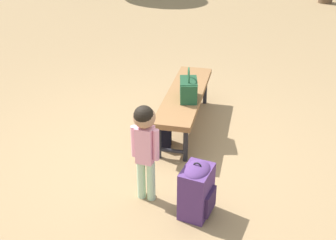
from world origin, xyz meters
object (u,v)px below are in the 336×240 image
Objects in this scene: park_bench at (185,97)px; backpack_large at (197,188)px; child_standing at (145,139)px; backpack_small at (163,131)px; handbag at (188,88)px.

park_bench is 1.54m from backpack_large.
child_standing is 0.61m from backpack_large.
backpack_large is 1.52× the size of backpack_small.
park_bench is at bearing 161.51° from backpack_small.
park_bench is at bearing -156.32° from handbag.
park_bench is 1.72× the size of child_standing.
child_standing is 1.79× the size of backpack_large.
handbag reaches higher than park_bench.
handbag is (0.16, 0.07, 0.18)m from park_bench.
handbag is at bearing 23.68° from park_bench.
child_standing reaches higher than backpack_large.
child_standing is 1.05m from backpack_small.
child_standing is 2.73× the size of backpack_small.
handbag is 0.39× the size of child_standing.
handbag is 0.54m from backpack_small.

